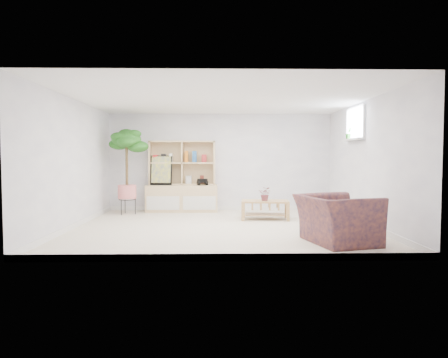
{
  "coord_description": "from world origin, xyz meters",
  "views": [
    {
      "loc": [
        -0.1,
        -7.47,
        1.3
      ],
      "look_at": [
        0.05,
        0.29,
        0.89
      ],
      "focal_mm": 32.0,
      "sensor_mm": 36.0,
      "label": 1
    }
  ],
  "objects_px": {
    "storage_unit": "(182,176)",
    "armchair": "(337,216)",
    "coffee_table": "(265,210)",
    "floor_tree": "(127,171)"
  },
  "relations": [
    {
      "from": "coffee_table",
      "to": "floor_tree",
      "type": "xyz_separation_m",
      "value": [
        -3.1,
        0.85,
        0.79
      ]
    },
    {
      "from": "floor_tree",
      "to": "armchair",
      "type": "height_order",
      "value": "floor_tree"
    },
    {
      "from": "floor_tree",
      "to": "armchair",
      "type": "distance_m",
      "value": 5.1
    },
    {
      "from": "storage_unit",
      "to": "armchair",
      "type": "height_order",
      "value": "storage_unit"
    },
    {
      "from": "floor_tree",
      "to": "armchair",
      "type": "relative_size",
      "value": 1.76
    },
    {
      "from": "coffee_table",
      "to": "armchair",
      "type": "distance_m",
      "value": 2.52
    },
    {
      "from": "storage_unit",
      "to": "armchair",
      "type": "relative_size",
      "value": 1.52
    },
    {
      "from": "coffee_table",
      "to": "storage_unit",
      "type": "bearing_deg",
      "value": 150.22
    },
    {
      "from": "coffee_table",
      "to": "armchair",
      "type": "xyz_separation_m",
      "value": [
        0.81,
        -2.37,
        0.22
      ]
    },
    {
      "from": "coffee_table",
      "to": "floor_tree",
      "type": "relative_size",
      "value": 0.5
    }
  ]
}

